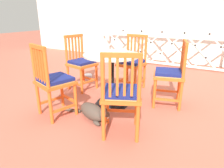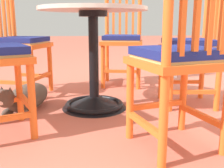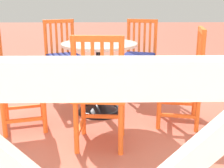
{
  "view_description": "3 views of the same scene",
  "coord_description": "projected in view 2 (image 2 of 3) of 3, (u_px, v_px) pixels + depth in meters",
  "views": [
    {
      "loc": [
        1.17,
        -2.25,
        1.23
      ],
      "look_at": [
        -0.03,
        -0.1,
        0.36
      ],
      "focal_mm": 31.83,
      "sensor_mm": 36.0,
      "label": 1
    },
    {
      "loc": [
        1.84,
        -0.03,
        0.62
      ],
      "look_at": [
        -0.07,
        0.16,
        0.19
      ],
      "focal_mm": 43.41,
      "sensor_mm": 36.0,
      "label": 2
    },
    {
      "loc": [
        -0.18,
        3.0,
        1.16
      ],
      "look_at": [
        -0.23,
        0.11,
        0.33
      ],
      "focal_mm": 47.86,
      "sensor_mm": 36.0,
      "label": 3
    }
  ],
  "objects": [
    {
      "name": "orange_chair_facing_out",
      "position": [
        180.0,
        60.0,
        1.29
      ],
      "size": [
        0.49,
        0.49,
        0.91
      ],
      "color": "orange",
      "rests_on": "ground_plane"
    },
    {
      "name": "orange_chair_near_fence",
      "position": [
        122.0,
        41.0,
        2.71
      ],
      "size": [
        0.47,
        0.47,
        0.91
      ],
      "color": "orange",
      "rests_on": "ground_plane"
    },
    {
      "name": "ground_plane",
      "position": [
        91.0,
        112.0,
        1.93
      ],
      "size": [
        24.0,
        24.0,
        0.0
      ],
      "primitive_type": "plane",
      "color": "#BC604C"
    },
    {
      "name": "pet_water_bowl",
      "position": [
        169.0,
        75.0,
        3.17
      ],
      "size": [
        0.17,
        0.17,
        0.05
      ],
      "primitive_type": "cylinder",
      "color": "silver",
      "rests_on": "ground_plane"
    },
    {
      "name": "orange_chair_by_planter",
      "position": [
        20.0,
        44.0,
        2.33
      ],
      "size": [
        0.5,
        0.5,
        0.91
      ],
      "color": "orange",
      "rests_on": "ground_plane"
    },
    {
      "name": "tabby_cat",
      "position": [
        25.0,
        98.0,
        1.94
      ],
      "size": [
        0.74,
        0.35,
        0.23
      ],
      "color": "#4C4238",
      "rests_on": "ground_plane"
    },
    {
      "name": "cafe_table",
      "position": [
        94.0,
        70.0,
        1.97
      ],
      "size": [
        0.76,
        0.76,
        0.73
      ],
      "color": "black",
      "rests_on": "ground_plane"
    },
    {
      "name": "orange_chair_tucked_in",
      "position": [
        192.0,
        47.0,
        2.03
      ],
      "size": [
        0.43,
        0.43,
        0.91
      ],
      "color": "orange",
      "rests_on": "ground_plane"
    }
  ]
}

